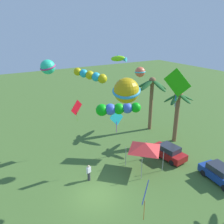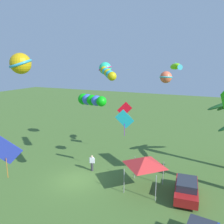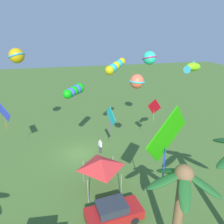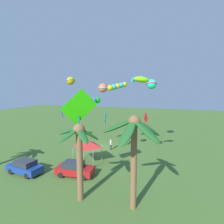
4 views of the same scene
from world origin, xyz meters
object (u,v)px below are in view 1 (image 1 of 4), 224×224
spectator_0 (89,173)px  kite_diamond_9 (77,108)px  parked_car_1 (168,152)px  kite_diamond_5 (177,83)px  parked_car_0 (220,174)px  kite_tube_2 (117,109)px  kite_diamond_7 (117,118)px  kite_ball_1 (126,91)px  palm_tree_0 (152,90)px  kite_fish_4 (119,59)px  kite_tube_6 (91,76)px  kite_diamond_0 (145,194)px  kite_ball_3 (140,72)px  palm_tree_1 (178,106)px  festival_tent (145,146)px  kite_ball_8 (48,67)px

spectator_0 → kite_diamond_9: size_ratio=0.67×
parked_car_1 → kite_diamond_5: (-2.07, 2.49, 6.78)m
parked_car_0 → kite_diamond_5: size_ratio=0.94×
parked_car_1 → kite_diamond_9: 10.83m
kite_tube_2 → kite_diamond_7: kite_tube_2 is taller
spectator_0 → kite_ball_1: size_ratio=0.79×
palm_tree_0 → parked_car_1: 9.01m
kite_fish_4 → spectator_0: bearing=-50.3°
parked_car_0 → spectator_0: size_ratio=2.55×
kite_diamond_9 → kite_tube_6: bearing=-1.3°
kite_diamond_0 → kite_ball_3: (-10.33, 7.30, 3.99)m
palm_tree_1 → spectator_0: bearing=-82.3°
palm_tree_1 → kite_diamond_5: size_ratio=1.48×
spectator_0 → parked_car_0: bearing=58.8°
kite_diamond_9 → spectator_0: bearing=-13.5°
spectator_0 → kite_ball_1: kite_ball_1 is taller
festival_tent → kite_tube_6: (-2.29, -4.37, 6.94)m
kite_ball_1 → kite_diamond_0: bearing=2.2°
kite_ball_1 → kite_diamond_5: bearing=123.9°
kite_diamond_5 → kite_diamond_9: 11.20m
kite_ball_3 → kite_tube_6: 5.28m
kite_ball_1 → kite_fish_4: 14.63m
kite_diamond_0 → kite_tube_2: 7.24m
kite_diamond_9 → kite_ball_8: bearing=-96.9°
kite_diamond_0 → kite_diamond_9: kite_diamond_0 is taller
kite_fish_4 → kite_diamond_7: bearing=-33.8°
kite_ball_8 → spectator_0: bearing=12.8°
kite_diamond_7 → kite_ball_3: bearing=106.9°
kite_tube_2 → kite_tube_6: size_ratio=1.35×
palm_tree_1 → kite_ball_8: bearing=-106.0°
kite_tube_6 → kite_tube_2: bearing=3.6°
parked_car_1 → festival_tent: bearing=-87.9°
parked_car_0 → kite_diamond_7: size_ratio=1.67×
kite_ball_3 → kite_diamond_5: bearing=87.7°
spectator_0 → kite_diamond_0: (8.94, -0.84, 4.38)m
kite_diamond_5 → kite_diamond_7: kite_diamond_5 is taller
parked_car_0 → kite_fish_4: (-11.66, -3.69, 9.25)m
palm_tree_1 → kite_tube_6: bearing=-87.9°
spectator_0 → kite_ball_3: (-1.39, 6.46, 8.37)m
palm_tree_1 → kite_tube_2: kite_tube_2 is taller
parked_car_1 → kite_diamond_5: kite_diamond_5 is taller
palm_tree_1 → kite_tube_6: kite_tube_6 is taller
kite_tube_6 → kite_diamond_9: bearing=178.7°
palm_tree_0 → kite_diamond_9: 10.86m
kite_tube_2 → kite_diamond_9: 8.08m
kite_ball_3 → kite_tube_6: (0.11, -5.28, 0.22)m
kite_tube_2 → palm_tree_1: bearing=110.6°
kite_ball_1 → parked_car_1: bearing=122.3°
parked_car_0 → kite_diamond_0: (2.74, -11.10, 4.44)m
parked_car_1 → palm_tree_0: bearing=155.6°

